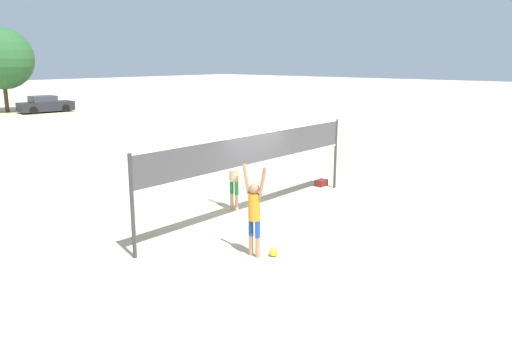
{
  "coord_description": "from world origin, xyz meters",
  "views": [
    {
      "loc": [
        -10.54,
        -9.18,
        4.47
      ],
      "look_at": [
        0.0,
        0.0,
        1.34
      ],
      "focal_mm": 35.0,
      "sensor_mm": 36.0,
      "label": 1
    }
  ],
  "objects_px": {
    "volleyball": "(274,252)",
    "player_spiker": "(254,209)",
    "player_blocker": "(234,172)",
    "parked_car_near": "(45,105)",
    "volleyball_net": "(256,153)",
    "gear_bag": "(321,183)",
    "tree_right_cluster": "(2,59)"
  },
  "relations": [
    {
      "from": "volleyball",
      "to": "player_spiker",
      "type": "bearing_deg",
      "value": 129.95
    },
    {
      "from": "volleyball_net",
      "to": "volleyball",
      "type": "bearing_deg",
      "value": -131.47
    },
    {
      "from": "player_blocker",
      "to": "tree_right_cluster",
      "type": "distance_m",
      "value": 35.38
    },
    {
      "from": "volleyball_net",
      "to": "player_spiker",
      "type": "distance_m",
      "value": 3.18
    },
    {
      "from": "player_spiker",
      "to": "parked_car_near",
      "type": "relative_size",
      "value": 0.48
    },
    {
      "from": "player_blocker",
      "to": "gear_bag",
      "type": "distance_m",
      "value": 4.37
    },
    {
      "from": "parked_car_near",
      "to": "tree_right_cluster",
      "type": "height_order",
      "value": "tree_right_cluster"
    },
    {
      "from": "volleyball",
      "to": "parked_car_near",
      "type": "distance_m",
      "value": 36.98
    },
    {
      "from": "gear_bag",
      "to": "tree_right_cluster",
      "type": "distance_m",
      "value": 35.12
    },
    {
      "from": "player_blocker",
      "to": "tree_right_cluster",
      "type": "bearing_deg",
      "value": 167.13
    },
    {
      "from": "volleyball",
      "to": "parked_car_near",
      "type": "height_order",
      "value": "parked_car_near"
    },
    {
      "from": "player_spiker",
      "to": "player_blocker",
      "type": "relative_size",
      "value": 0.97
    },
    {
      "from": "volleyball_net",
      "to": "gear_bag",
      "type": "relative_size",
      "value": 18.77
    },
    {
      "from": "player_blocker",
      "to": "volleyball",
      "type": "height_order",
      "value": "player_blocker"
    },
    {
      "from": "player_blocker",
      "to": "tree_right_cluster",
      "type": "relative_size",
      "value": 0.31
    },
    {
      "from": "player_spiker",
      "to": "tree_right_cluster",
      "type": "bearing_deg",
      "value": -15.28
    },
    {
      "from": "tree_right_cluster",
      "to": "volleyball",
      "type": "bearing_deg",
      "value": -104.74
    },
    {
      "from": "volleyball_net",
      "to": "volleyball",
      "type": "xyz_separation_m",
      "value": [
        -2.08,
        -2.35,
        -1.74
      ]
    },
    {
      "from": "volleyball_net",
      "to": "volleyball",
      "type": "height_order",
      "value": "volleyball_net"
    },
    {
      "from": "player_blocker",
      "to": "volleyball",
      "type": "distance_m",
      "value": 3.92
    },
    {
      "from": "player_spiker",
      "to": "tree_right_cluster",
      "type": "height_order",
      "value": "tree_right_cluster"
    },
    {
      "from": "volleyball",
      "to": "parked_car_near",
      "type": "relative_size",
      "value": 0.05
    },
    {
      "from": "player_spiker",
      "to": "gear_bag",
      "type": "bearing_deg",
      "value": -68.89
    },
    {
      "from": "parked_car_near",
      "to": "tree_right_cluster",
      "type": "distance_m",
      "value": 5.1
    },
    {
      "from": "player_spiker",
      "to": "gear_bag",
      "type": "height_order",
      "value": "player_spiker"
    },
    {
      "from": "volleyball_net",
      "to": "volleyball",
      "type": "relative_size",
      "value": 40.22
    },
    {
      "from": "volleyball_net",
      "to": "player_blocker",
      "type": "height_order",
      "value": "volleyball_net"
    },
    {
      "from": "player_blocker",
      "to": "parked_car_near",
      "type": "bearing_deg",
      "value": 162.56
    },
    {
      "from": "volleyball_net",
      "to": "volleyball",
      "type": "distance_m",
      "value": 3.59
    },
    {
      "from": "parked_car_near",
      "to": "tree_right_cluster",
      "type": "xyz_separation_m",
      "value": [
        -2.14,
        2.55,
        3.87
      ]
    },
    {
      "from": "player_blocker",
      "to": "parked_car_near",
      "type": "height_order",
      "value": "player_blocker"
    },
    {
      "from": "volleyball_net",
      "to": "tree_right_cluster",
      "type": "relative_size",
      "value": 1.21
    }
  ]
}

